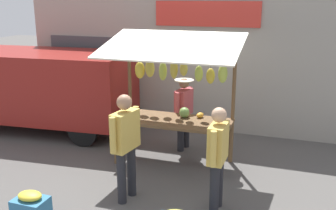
# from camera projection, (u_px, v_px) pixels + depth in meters

# --- Properties ---
(ground_plane) EXTENTS (40.00, 40.00, 0.00)m
(ground_plane) POSITION_uv_depth(u_px,v_px,m) (173.00, 162.00, 7.53)
(ground_plane) COLOR #514F4C
(street_backdrop) EXTENTS (9.00, 0.30, 3.40)m
(street_backdrop) POSITION_uv_depth(u_px,v_px,m) (199.00, 59.00, 9.09)
(street_backdrop) COLOR #9E998E
(street_backdrop) RESTS_ON ground
(market_stall) EXTENTS (2.50, 1.46, 2.50)m
(market_stall) POSITION_uv_depth(u_px,v_px,m) (174.00, 83.00, 7.17)
(market_stall) COLOR brown
(market_stall) RESTS_ON ground
(vendor_with_sunhat) EXTENTS (0.40, 0.66, 1.53)m
(vendor_with_sunhat) POSITION_uv_depth(u_px,v_px,m) (184.00, 108.00, 7.98)
(vendor_with_sunhat) COLOR #232328
(vendor_with_sunhat) RESTS_ON ground
(shopper_with_shopping_bag) EXTENTS (0.30, 0.72, 1.72)m
(shopper_with_shopping_bag) POSITION_uv_depth(u_px,v_px,m) (126.00, 140.00, 5.92)
(shopper_with_shopping_bag) COLOR #232328
(shopper_with_shopping_bag) RESTS_ON ground
(shopper_in_striped_shirt) EXTENTS (0.23, 0.69, 1.62)m
(shopper_in_striped_shirt) POSITION_uv_depth(u_px,v_px,m) (218.00, 153.00, 5.62)
(shopper_in_striped_shirt) COLOR #232328
(shopper_in_striped_shirt) RESTS_ON ground
(parked_van) EXTENTS (4.53, 2.19, 1.88)m
(parked_van) POSITION_uv_depth(u_px,v_px,m) (34.00, 83.00, 9.24)
(parked_van) COLOR maroon
(parked_van) RESTS_ON ground
(produce_crate_side) EXTENTS (0.49, 0.36, 0.41)m
(produce_crate_side) POSITION_uv_depth(u_px,v_px,m) (31.00, 206.00, 5.63)
(produce_crate_side) COLOR teal
(produce_crate_side) RESTS_ON ground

